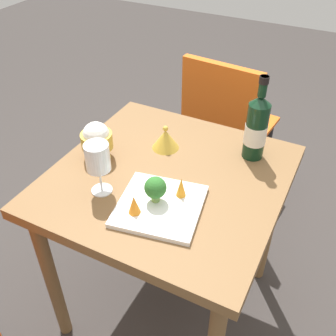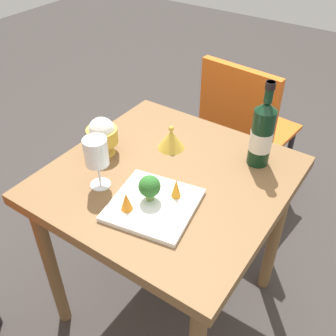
# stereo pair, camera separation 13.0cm
# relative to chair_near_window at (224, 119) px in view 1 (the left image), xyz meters

# --- Properties ---
(ground_plane) EXTENTS (8.00, 8.00, 0.00)m
(ground_plane) POSITION_rel_chair_near_window_xyz_m (0.75, 0.06, -0.53)
(ground_plane) COLOR #383330
(dining_table) EXTENTS (0.76, 0.76, 0.73)m
(dining_table) POSITION_rel_chair_near_window_xyz_m (0.75, 0.06, 0.10)
(dining_table) COLOR brown
(dining_table) RESTS_ON ground_plane
(chair_near_window) EXTENTS (0.44, 0.44, 0.85)m
(chair_near_window) POSITION_rel_chair_near_window_xyz_m (0.00, 0.00, 0.00)
(chair_near_window) COLOR orange
(chair_near_window) RESTS_ON ground_plane
(wine_bottle) EXTENTS (0.08, 0.08, 0.31)m
(wine_bottle) POSITION_rel_chair_near_window_xyz_m (0.52, 0.28, 0.32)
(wine_bottle) COLOR black
(wine_bottle) RESTS_ON dining_table
(wine_glass) EXTENTS (0.08, 0.08, 0.18)m
(wine_glass) POSITION_rel_chair_near_window_xyz_m (0.92, -0.09, 0.33)
(wine_glass) COLOR white
(wine_glass) RESTS_ON dining_table
(rice_bowl) EXTENTS (0.11, 0.11, 0.14)m
(rice_bowl) POSITION_rel_chair_near_window_xyz_m (0.77, -0.21, 0.27)
(rice_bowl) COLOR gold
(rice_bowl) RESTS_ON dining_table
(rice_bowl_lid) EXTENTS (0.10, 0.10, 0.09)m
(rice_bowl_lid) POSITION_rel_chair_near_window_xyz_m (0.61, -0.02, 0.24)
(rice_bowl_lid) COLOR gold
(rice_bowl_lid) RESTS_ON dining_table
(serving_plate) EXTENTS (0.29, 0.29, 0.02)m
(serving_plate) POSITION_rel_chair_near_window_xyz_m (0.90, 0.11, 0.21)
(serving_plate) COLOR white
(serving_plate) RESTS_ON dining_table
(broccoli_floret) EXTENTS (0.07, 0.07, 0.09)m
(broccoli_floret) POSITION_rel_chair_near_window_xyz_m (0.90, 0.09, 0.26)
(broccoli_floret) COLOR #729E4C
(broccoli_floret) RESTS_ON serving_plate
(carrot_garnish_left) EXTENTS (0.03, 0.03, 0.07)m
(carrot_garnish_left) POSITION_rel_chair_near_window_xyz_m (0.84, 0.15, 0.25)
(carrot_garnish_left) COLOR orange
(carrot_garnish_left) RESTS_ON serving_plate
(carrot_garnish_right) EXTENTS (0.04, 0.04, 0.06)m
(carrot_garnish_right) POSITION_rel_chair_near_window_xyz_m (0.97, 0.06, 0.25)
(carrot_garnish_right) COLOR orange
(carrot_garnish_right) RESTS_ON serving_plate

